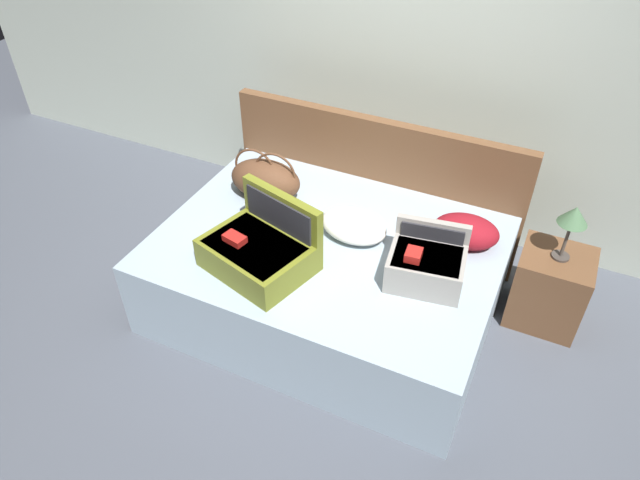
# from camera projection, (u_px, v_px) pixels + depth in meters

# --- Properties ---
(ground_plane) EXTENTS (12.00, 12.00, 0.00)m
(ground_plane) POSITION_uv_depth(u_px,v_px,m) (301.00, 346.00, 3.67)
(ground_plane) COLOR #4C515B
(back_wall) EXTENTS (8.00, 0.10, 2.60)m
(back_wall) POSITION_uv_depth(u_px,v_px,m) (405.00, 55.00, 4.00)
(back_wall) COLOR #B7C1B2
(back_wall) RESTS_ON ground
(bed) EXTENTS (2.09, 1.53, 0.56)m
(bed) POSITION_uv_depth(u_px,v_px,m) (328.00, 275.00, 3.78)
(bed) COLOR #99ADBC
(bed) RESTS_ON ground
(headboard) EXTENTS (2.13, 0.08, 1.02)m
(headboard) POSITION_uv_depth(u_px,v_px,m) (374.00, 183.00, 4.19)
(headboard) COLOR brown
(headboard) RESTS_ON ground
(hard_case_large) EXTENTS (0.70, 0.61, 0.42)m
(hard_case_large) POSITION_uv_depth(u_px,v_px,m) (260.00, 250.00, 3.35)
(hard_case_large) COLOR olive
(hard_case_large) RESTS_ON bed
(hard_case_medium) EXTENTS (0.47, 0.41, 0.31)m
(hard_case_medium) POSITION_uv_depth(u_px,v_px,m) (426.00, 264.00, 3.26)
(hard_case_medium) COLOR gray
(hard_case_medium) RESTS_ON bed
(duffel_bag) EXTENTS (0.51, 0.33, 0.36)m
(duffel_bag) POSITION_uv_depth(u_px,v_px,m) (265.00, 179.00, 3.89)
(duffel_bag) COLOR brown
(duffel_bag) RESTS_ON bed
(pillow_near_headboard) EXTENTS (0.48, 0.38, 0.15)m
(pillow_near_headboard) POSITION_uv_depth(u_px,v_px,m) (354.00, 225.00, 3.61)
(pillow_near_headboard) COLOR white
(pillow_near_headboard) RESTS_ON bed
(pillow_center_head) EXTENTS (0.43, 0.31, 0.19)m
(pillow_center_head) POSITION_uv_depth(u_px,v_px,m) (466.00, 231.00, 3.53)
(pillow_center_head) COLOR maroon
(pillow_center_head) RESTS_ON bed
(nightstand) EXTENTS (0.44, 0.40, 0.52)m
(nightstand) POSITION_uv_depth(u_px,v_px,m) (549.00, 288.00, 3.71)
(nightstand) COLOR brown
(nightstand) RESTS_ON ground
(table_lamp) EXTENTS (0.17, 0.17, 0.38)m
(table_lamp) POSITION_uv_depth(u_px,v_px,m) (574.00, 218.00, 3.35)
(table_lamp) COLOR #3F3833
(table_lamp) RESTS_ON nightstand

